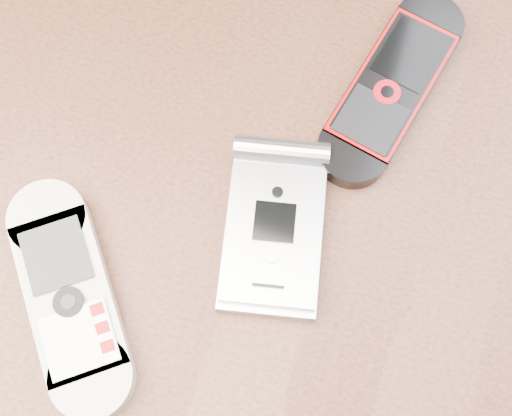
# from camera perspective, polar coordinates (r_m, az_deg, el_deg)

# --- Properties ---
(ground) EXTENTS (4.00, 4.00, 0.00)m
(ground) POSITION_cam_1_polar(r_m,az_deg,el_deg) (1.19, -0.24, -11.65)
(ground) COLOR #472B19
(ground) RESTS_ON ground
(table) EXTENTS (1.20, 0.80, 0.75)m
(table) POSITION_cam_1_polar(r_m,az_deg,el_deg) (0.56, -0.49, -3.64)
(table) COLOR black
(table) RESTS_ON ground
(nokia_white) EXTENTS (0.13, 0.15, 0.02)m
(nokia_white) POSITION_cam_1_polar(r_m,az_deg,el_deg) (0.45, -14.70, -6.81)
(nokia_white) COLOR silver
(nokia_white) RESTS_ON table
(nokia_black_red) EXTENTS (0.09, 0.16, 0.02)m
(nokia_black_red) POSITION_cam_1_polar(r_m,az_deg,el_deg) (0.49, 10.80, 9.52)
(nokia_black_red) COLOR black
(nokia_black_red) RESTS_ON table
(motorola_razr) EXTENTS (0.08, 0.13, 0.02)m
(motorola_razr) POSITION_cam_1_polar(r_m,az_deg,el_deg) (0.44, 1.43, -1.82)
(motorola_razr) COLOR silver
(motorola_razr) RESTS_ON table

